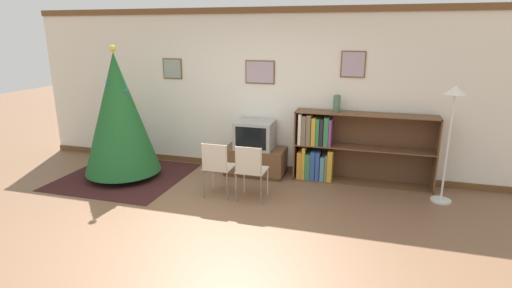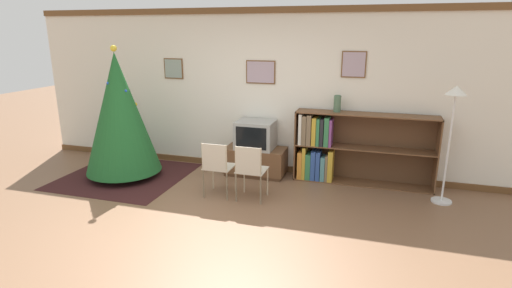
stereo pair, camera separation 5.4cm
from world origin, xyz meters
The scene contains 11 objects.
ground_plane centered at (0.00, 0.00, 0.00)m, with size 24.00×24.00×0.00m, color brown.
wall_back centered at (0.00, 2.40, 1.35)m, with size 8.39×0.11×2.70m.
area_rug centered at (-2.02, 1.35, 0.00)m, with size 1.94×1.88×0.01m.
christmas_tree centered at (-2.02, 1.35, 1.06)m, with size 1.20×1.20×2.12m.
tv_console centered at (0.03, 2.08, 0.23)m, with size 1.00×0.51×0.46m.
television centered at (0.03, 2.07, 0.69)m, with size 0.62×0.50×0.46m.
folding_chair_left centered at (-0.22, 1.01, 0.47)m, with size 0.40×0.40×0.82m.
folding_chair_right centered at (0.27, 1.01, 0.47)m, with size 0.40×0.40×0.82m.
bookshelf centered at (1.33, 2.16, 0.53)m, with size 2.13×0.36×1.12m.
vase centered at (1.31, 2.19, 1.26)m, with size 0.11×0.11×0.26m.
standing_lamp centered at (2.87, 1.75, 1.26)m, with size 0.28×0.28×1.64m.
Camera 2 is at (1.88, -4.00, 2.32)m, focal length 28.00 mm.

